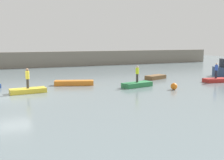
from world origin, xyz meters
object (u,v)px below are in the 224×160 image
rowboat_red (216,80)px  person_yellow_shirt (27,77)px  rowboat_orange (74,83)px  person_blue_shirt (216,70)px  rowboat_brown (156,77)px  rowboat_yellow (28,91)px  person_hiviz_shirt (137,73)px  rowboat_green (137,85)px  mooring_buoy (174,86)px

rowboat_red → person_yellow_shirt: person_yellow_shirt is taller
rowboat_orange → person_blue_shirt: (14.74, -3.92, 1.10)m
rowboat_brown → person_yellow_shirt: size_ratio=1.52×
rowboat_yellow → person_blue_shirt: size_ratio=1.78×
rowboat_yellow → person_blue_shirt: person_blue_shirt is taller
rowboat_orange → person_hiviz_shirt: bearing=-14.0°
rowboat_red → person_hiviz_shirt: size_ratio=1.63×
person_hiviz_shirt → rowboat_green: bearing=-179.1°
rowboat_brown → rowboat_orange: bearing=163.5°
rowboat_brown → rowboat_red: size_ratio=0.99×
rowboat_green → person_hiviz_shirt: size_ratio=1.90×
person_yellow_shirt → person_blue_shirt: size_ratio=1.03×
rowboat_yellow → person_yellow_shirt: person_yellow_shirt is taller
rowboat_yellow → person_yellow_shirt: (-0.00, 0.00, 1.16)m
rowboat_green → rowboat_red: size_ratio=1.16×
rowboat_red → person_blue_shirt: size_ratio=1.58×
rowboat_red → person_hiviz_shirt: (-9.37, 0.53, 1.14)m
person_yellow_shirt → rowboat_red: bearing=-4.1°
rowboat_yellow → person_hiviz_shirt: bearing=-9.6°
rowboat_red → mooring_buoy: mooring_buoy is taller
rowboat_green → rowboat_brown: rowboat_brown is taller
rowboat_brown → rowboat_red: (4.79, -4.52, -0.02)m
rowboat_yellow → rowboat_red: (19.45, -1.40, 0.00)m
person_yellow_shirt → person_blue_shirt: bearing=-4.1°
rowboat_orange → rowboat_brown: rowboat_orange is taller
person_yellow_shirt → mooring_buoy: 13.01m
rowboat_brown → rowboat_red: 6.58m
rowboat_yellow → rowboat_orange: size_ratio=0.77×
mooring_buoy → person_yellow_shirt: bearing=164.3°
rowboat_green → person_blue_shirt: size_ratio=1.84×
rowboat_orange → rowboat_green: size_ratio=1.26×
person_yellow_shirt → rowboat_green: bearing=-4.9°
rowboat_yellow → mooring_buoy: bearing=-20.4°
person_yellow_shirt → mooring_buoy: (12.48, -3.51, -1.06)m
person_hiviz_shirt → person_yellow_shirt: 10.12m
person_hiviz_shirt → person_blue_shirt: 9.39m
rowboat_red → person_yellow_shirt: size_ratio=1.54×
rowboat_green → person_blue_shirt: (9.37, -0.53, 1.11)m
rowboat_yellow → rowboat_green: (10.08, -0.87, 0.02)m
mooring_buoy → person_blue_shirt: bearing=16.8°
rowboat_yellow → rowboat_green: size_ratio=0.97×
rowboat_red → rowboat_brown: bearing=142.4°
person_blue_shirt → mooring_buoy: size_ratio=2.75×
rowboat_brown → person_hiviz_shirt: person_hiviz_shirt is taller
person_yellow_shirt → mooring_buoy: bearing=-15.7°
person_yellow_shirt → person_blue_shirt: person_yellow_shirt is taller
person_hiviz_shirt → person_yellow_shirt: size_ratio=0.94×
rowboat_yellow → rowboat_orange: (4.71, 2.52, 0.03)m
rowboat_red → person_yellow_shirt: 19.54m
rowboat_green → rowboat_brown: size_ratio=1.18×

